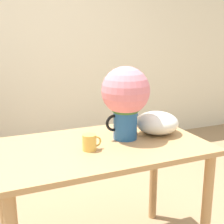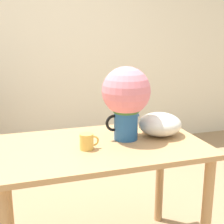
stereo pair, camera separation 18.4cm
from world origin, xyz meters
TOP-DOWN VIEW (x-y plane):
  - wall_back at (0.00, 2.08)m, footprint 8.00×0.05m
  - table at (0.05, -0.06)m, footprint 1.22×0.73m
  - flower_vase at (0.23, -0.01)m, footprint 0.29×0.29m
  - coffee_mug at (-0.04, -0.11)m, footprint 0.11×0.08m
  - white_bowl at (0.46, -0.01)m, footprint 0.27×0.27m

SIDE VIEW (x-z plane):
  - table at x=0.05m, z-range 0.27..1.06m
  - coffee_mug at x=-0.04m, z-range 0.80..0.89m
  - white_bowl at x=0.46m, z-range 0.80..0.94m
  - flower_vase at x=0.23m, z-range 0.84..1.28m
  - wall_back at x=0.00m, z-range 0.00..2.60m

